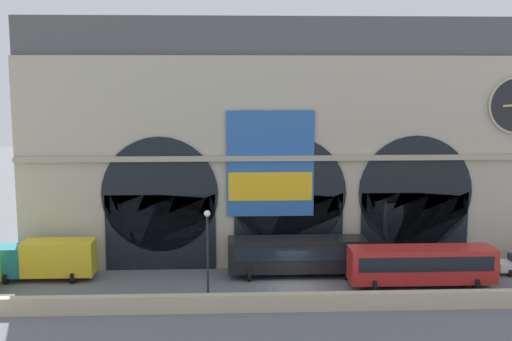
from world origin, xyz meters
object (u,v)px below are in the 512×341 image
object	(u,v)px
bus_center	(297,254)
street_lamp_quayside	(208,246)
bus_mideast	(422,265)
box_truck_west	(47,259)

from	to	relation	value
bus_center	street_lamp_quayside	world-z (taller)	street_lamp_quayside
bus_mideast	street_lamp_quayside	world-z (taller)	street_lamp_quayside
box_truck_west	bus_mideast	bearing A→B (deg)	-6.39
bus_mideast	street_lamp_quayside	xyz separation A→B (m)	(-16.03, -3.70, 2.63)
box_truck_west	bus_center	size ratio (longest dim) A/B	0.68
bus_mideast	street_lamp_quayside	bearing A→B (deg)	-167.02
box_truck_west	bus_center	xyz separation A→B (m)	(19.68, -0.02, 0.08)
box_truck_west	street_lamp_quayside	distance (m)	14.79
bus_center	bus_mideast	size ratio (longest dim) A/B	1.00
street_lamp_quayside	bus_mideast	bearing A→B (deg)	12.98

